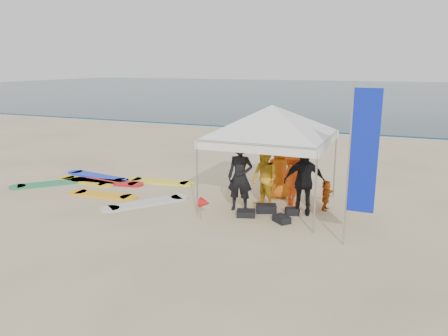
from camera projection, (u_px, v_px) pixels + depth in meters
ground at (183, 241)px, 10.28m from camera, size 120.00×120.00×0.00m
ocean at (372, 92)px, 64.26m from camera, size 160.00×84.00×0.08m
shoreline_foam at (321, 132)px, 26.66m from camera, size 160.00×1.20×0.01m
person_black_a at (240, 177)px, 12.26m from camera, size 0.76×0.55×1.95m
person_yellow at (264, 179)px, 12.46m from camera, size 1.08×1.02×1.75m
person_orange_a at (294, 178)px, 12.72m from camera, size 1.20×1.16×1.65m
person_black_b at (304, 182)px, 11.87m from camera, size 1.18×0.68×1.90m
person_orange_b at (279, 171)px, 13.41m from camera, size 1.00×0.86×1.72m
person_seated at (326, 195)px, 12.41m from camera, size 0.36×0.83×0.87m
canopy_tent at (272, 105)px, 12.12m from camera, size 4.49×4.49×3.39m
feather_flag at (363, 154)px, 9.48m from camera, size 0.62×0.04×3.69m
marker_pennant at (205, 203)px, 11.52m from camera, size 0.28×0.28×0.64m
gear_pile at (268, 212)px, 12.00m from camera, size 1.66×1.15×0.22m
surfboard_spread at (107, 185)px, 14.88m from camera, size 6.04×3.67×0.07m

